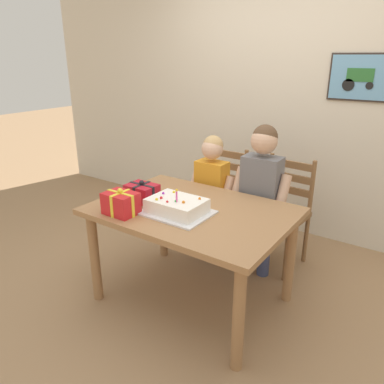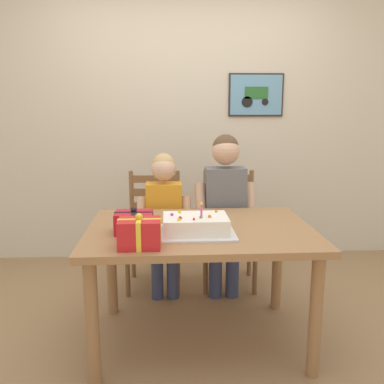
{
  "view_description": "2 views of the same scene",
  "coord_description": "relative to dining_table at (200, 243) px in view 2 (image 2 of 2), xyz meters",
  "views": [
    {
      "loc": [
        1.32,
        -1.91,
        1.71
      ],
      "look_at": [
        -0.03,
        0.04,
        0.83
      ],
      "focal_mm": 34.56,
      "sensor_mm": 36.0,
      "label": 1
    },
    {
      "loc": [
        -0.19,
        -2.4,
        1.43
      ],
      "look_at": [
        -0.04,
        0.06,
        0.93
      ],
      "focal_mm": 39.52,
      "sensor_mm": 36.0,
      "label": 2
    }
  ],
  "objects": [
    {
      "name": "child_younger",
      "position": [
        -0.22,
        0.6,
        0.04
      ],
      "size": [
        0.4,
        0.23,
        1.11
      ],
      "color": "#38426B",
      "rests_on": "ground"
    },
    {
      "name": "child_older",
      "position": [
        0.23,
        0.6,
        0.12
      ],
      "size": [
        0.45,
        0.25,
        1.24
      ],
      "color": "#38426B",
      "rests_on": "ground"
    },
    {
      "name": "gift_box_red_large",
      "position": [
        -0.34,
        -0.34,
        0.17
      ],
      "size": [
        0.22,
        0.17,
        0.18
      ],
      "color": "red",
      "rests_on": "dining_table"
    },
    {
      "name": "birthday_cake",
      "position": [
        -0.04,
        -0.13,
        0.15
      ],
      "size": [
        0.44,
        0.34,
        0.19
      ],
      "color": "silver",
      "rests_on": "dining_table"
    },
    {
      "name": "back_wall",
      "position": [
        0.0,
        1.61,
        0.67
      ],
      "size": [
        6.4,
        0.11,
        2.6
      ],
      "color": "beige",
      "rests_on": "ground"
    },
    {
      "name": "gift_box_beside_cake",
      "position": [
        -0.38,
        -0.08,
        0.16
      ],
      "size": [
        0.22,
        0.17,
        0.16
      ],
      "color": "red",
      "rests_on": "dining_table"
    },
    {
      "name": "dining_table",
      "position": [
        0.0,
        0.0,
        0.0
      ],
      "size": [
        1.33,
        0.95,
        0.73
      ],
      "color": "#9E7047",
      "rests_on": "ground"
    },
    {
      "name": "chair_right",
      "position": [
        0.31,
        0.87,
        -0.17
      ],
      "size": [
        0.45,
        0.45,
        0.92
      ],
      "color": "brown",
      "rests_on": "ground"
    },
    {
      "name": "chair_left",
      "position": [
        -0.3,
        0.87,
        -0.17
      ],
      "size": [
        0.44,
        0.44,
        0.92
      ],
      "color": "brown",
      "rests_on": "ground"
    },
    {
      "name": "ground_plane",
      "position": [
        0.0,
        0.0,
        -0.63
      ],
      "size": [
        20.0,
        20.0,
        0.0
      ],
      "primitive_type": "plane",
      "color": "#997551"
    }
  ]
}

